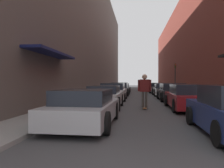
# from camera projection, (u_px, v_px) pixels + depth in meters

# --- Properties ---
(ground) EXTENTS (120.62, 120.62, 0.00)m
(ground) POSITION_uv_depth(u_px,v_px,m) (140.00, 96.00, 22.80)
(ground) COLOR #424244
(curb_strip_left) EXTENTS (1.80, 54.83, 0.12)m
(curb_strip_left) POSITION_uv_depth(u_px,v_px,m) (108.00, 92.00, 28.71)
(curb_strip_left) COLOR gray
(curb_strip_left) RESTS_ON ground
(curb_strip_right) EXTENTS (1.80, 54.83, 0.12)m
(curb_strip_right) POSITION_uv_depth(u_px,v_px,m) (173.00, 93.00, 27.79)
(curb_strip_right) COLOR gray
(curb_strip_right) RESTS_ON ground
(building_row_left) EXTENTS (4.90, 54.83, 15.90)m
(building_row_left) POSITION_uv_depth(u_px,v_px,m) (86.00, 33.00, 28.93)
(building_row_left) COLOR #564C47
(building_row_left) RESTS_ON ground
(building_row_right) EXTENTS (4.90, 54.83, 11.97)m
(building_row_right) POSITION_uv_depth(u_px,v_px,m) (196.00, 46.00, 27.40)
(building_row_right) COLOR brown
(building_row_right) RESTS_ON ground
(parked_car_left_0) EXTENTS (1.99, 4.21, 1.22)m
(parked_car_left_0) POSITION_uv_depth(u_px,v_px,m) (85.00, 108.00, 7.35)
(parked_car_left_0) COLOR #B7B7BC
(parked_car_left_0) RESTS_ON ground
(parked_car_left_1) EXTENTS (1.88, 3.95, 1.25)m
(parked_car_left_1) POSITION_uv_depth(u_px,v_px,m) (105.00, 97.00, 12.12)
(parked_car_left_1) COLOR silver
(parked_car_left_1) RESTS_ON ground
(parked_car_left_2) EXTENTS (2.06, 4.21, 1.35)m
(parked_car_left_2) POSITION_uv_depth(u_px,v_px,m) (113.00, 92.00, 17.32)
(parked_car_left_2) COLOR silver
(parked_car_left_2) RESTS_ON ground
(parked_car_left_3) EXTENTS (1.90, 4.58, 1.37)m
(parked_car_left_3) POSITION_uv_depth(u_px,v_px,m) (120.00, 89.00, 22.93)
(parked_car_left_3) COLOR #232326
(parked_car_left_3) RESTS_ON ground
(parked_car_left_4) EXTENTS (1.97, 4.21, 1.23)m
(parked_car_left_4) POSITION_uv_depth(u_px,v_px,m) (123.00, 88.00, 28.58)
(parked_car_left_4) COLOR black
(parked_car_left_4) RESTS_ON ground
(parked_car_right_1) EXTENTS (2.00, 4.70, 1.33)m
(parked_car_right_1) POSITION_uv_depth(u_px,v_px,m) (188.00, 97.00, 11.58)
(parked_car_right_1) COLOR maroon
(parked_car_right_1) RESTS_ON ground
(parked_car_right_2) EXTENTS (1.97, 4.44, 1.34)m
(parked_car_right_2) POSITION_uv_depth(u_px,v_px,m) (172.00, 92.00, 16.88)
(parked_car_right_2) COLOR #232326
(parked_car_right_2) RESTS_ON ground
(parked_car_right_3) EXTENTS (1.94, 4.69, 1.24)m
(parked_car_right_3) POSITION_uv_depth(u_px,v_px,m) (163.00, 90.00, 22.50)
(parked_car_right_3) COLOR silver
(parked_car_right_3) RESTS_ON ground
(parked_car_right_4) EXTENTS (2.06, 4.56, 1.30)m
(parked_car_right_4) POSITION_uv_depth(u_px,v_px,m) (157.00, 88.00, 28.23)
(parked_car_right_4) COLOR #515459
(parked_car_right_4) RESTS_ON ground
(parked_car_right_5) EXTENTS (1.86, 4.55, 1.22)m
(parked_car_right_5) POSITION_uv_depth(u_px,v_px,m) (154.00, 87.00, 33.76)
(parked_car_right_5) COLOR #232326
(parked_car_right_5) RESTS_ON ground
(skateboarder) EXTENTS (0.72, 0.78, 1.87)m
(skateboarder) POSITION_uv_depth(u_px,v_px,m) (145.00, 88.00, 11.72)
(skateboarder) COLOR brown
(skateboarder) RESTS_ON ground
(traffic_light) EXTENTS (0.16, 0.22, 3.29)m
(traffic_light) POSITION_uv_depth(u_px,v_px,m) (175.00, 75.00, 23.75)
(traffic_light) COLOR #2D2D2D
(traffic_light) RESTS_ON curb_strip_right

